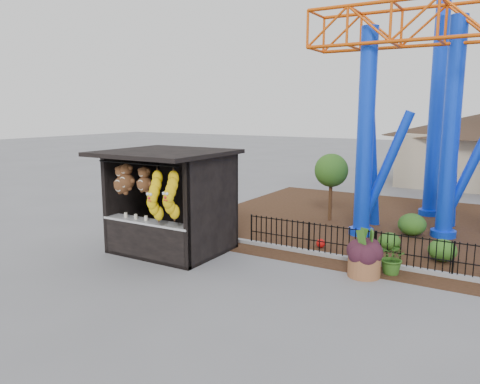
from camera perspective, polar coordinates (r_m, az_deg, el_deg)
The scene contains 9 objects.
ground at distance 12.26m, azimuth -0.71°, elevation -10.61°, with size 120.00×120.00×0.00m, color slate.
mulch_bed at distance 18.38m, azimuth 23.83°, elevation -4.43°, with size 18.00×12.00×0.02m, color #331E11.
curb at distance 13.60m, azimuth 21.04°, elevation -8.93°, with size 18.00×0.18×0.12m, color gray.
prize_booth at distance 14.23m, azimuth -9.07°, elevation -1.38°, with size 3.50×3.40×3.12m.
picket_fence at distance 13.36m, azimuth 24.99°, elevation -7.56°, with size 12.20×0.06×1.00m, color black, non-canonical shape.
terracotta_planter at distance 12.81m, azimuth 14.88°, elevation -8.74°, with size 0.85×0.85×0.55m, color brown.
planter_foliage at distance 12.64m, azimuth 15.00°, elevation -6.19°, with size 0.70×0.70×0.64m, color black.
potted_plant at distance 13.11m, azimuth 18.18°, elevation -7.60°, with size 0.84×0.72×0.93m, color #1C4D16.
landscaping at distance 15.90m, azimuth 24.12°, elevation -5.42°, with size 9.00×3.65×0.76m.
Camera 1 is at (6.05, -9.75, 4.32)m, focal length 35.00 mm.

